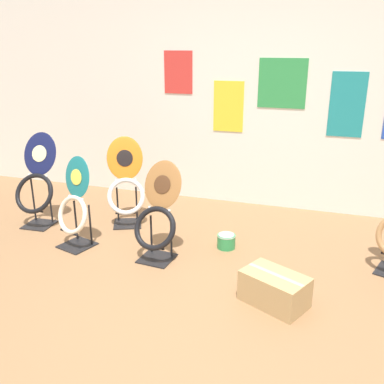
% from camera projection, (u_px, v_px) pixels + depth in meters
% --- Properties ---
extents(ground_plane, '(14.00, 14.00, 0.00)m').
position_uv_depth(ground_plane, '(178.00, 330.00, 2.80)').
color(ground_plane, '#8E6642').
extents(wall_back, '(8.00, 0.07, 2.60)m').
position_uv_depth(wall_back, '(255.00, 90.00, 4.61)').
color(wall_back, silver).
rests_on(wall_back, ground_plane).
extents(toilet_seat_display_teal_sax, '(0.39, 0.35, 0.84)m').
position_uv_depth(toilet_seat_display_teal_sax, '(74.00, 208.00, 3.84)').
color(toilet_seat_display_teal_sax, black).
rests_on(toilet_seat_display_teal_sax, ground_plane).
extents(toilet_seat_display_woodgrain, '(0.40, 0.41, 0.84)m').
position_uv_depth(toilet_seat_display_woodgrain, '(157.00, 218.00, 3.62)').
color(toilet_seat_display_woodgrain, black).
rests_on(toilet_seat_display_woodgrain, ground_plane).
extents(toilet_seat_display_navy_moon, '(0.43, 0.42, 0.93)m').
position_uv_depth(toilet_seat_display_navy_moon, '(36.00, 184.00, 4.30)').
color(toilet_seat_display_navy_moon, black).
rests_on(toilet_seat_display_navy_moon, ground_plane).
extents(toilet_seat_display_orange_sun, '(0.46, 0.42, 0.89)m').
position_uv_depth(toilet_seat_display_orange_sun, '(126.00, 186.00, 4.32)').
color(toilet_seat_display_orange_sun, black).
rests_on(toilet_seat_display_orange_sun, ground_plane).
extents(paint_can, '(0.17, 0.17, 0.13)m').
position_uv_depth(paint_can, '(226.00, 241.00, 3.90)').
color(paint_can, '#2D8E4C').
rests_on(paint_can, ground_plane).
extents(storage_box, '(0.53, 0.45, 0.23)m').
position_uv_depth(storage_box, '(274.00, 289.00, 3.05)').
color(storage_box, tan).
rests_on(storage_box, ground_plane).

